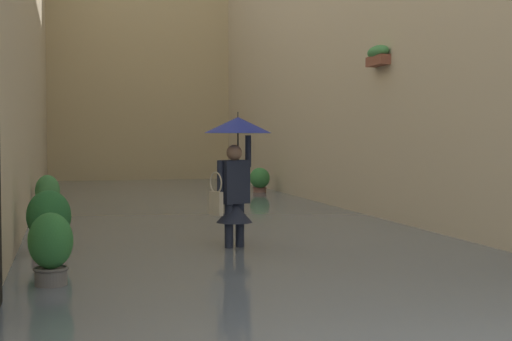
% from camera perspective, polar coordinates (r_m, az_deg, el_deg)
% --- Properties ---
extents(ground_plane, '(60.00, 60.00, 0.00)m').
position_cam_1_polar(ground_plane, '(14.97, -4.74, -3.94)').
color(ground_plane, '#605B56').
extents(flood_water, '(7.10, 28.51, 0.19)m').
position_cam_1_polar(flood_water, '(14.96, -4.74, -3.57)').
color(flood_water, slate).
rests_on(flood_water, ground_plane).
extents(building_facade_far, '(9.90, 1.80, 11.87)m').
position_cam_1_polar(building_facade_far, '(27.26, -9.18, 11.52)').
color(building_facade_far, tan).
rests_on(building_facade_far, ground_plane).
extents(person_wading, '(0.94, 0.94, 2.05)m').
position_cam_1_polar(person_wading, '(10.10, -1.57, 0.79)').
color(person_wading, '#2D2319').
rests_on(person_wading, ground_plane).
extents(potted_plant_near_right, '(0.57, 0.57, 1.02)m').
position_cam_1_polar(potted_plant_near_right, '(9.93, -15.73, -4.14)').
color(potted_plant_near_right, '#9E563D').
rests_on(potted_plant_near_right, ground_plane).
extents(potted_plant_mid_right, '(0.46, 0.46, 1.00)m').
position_cam_1_polar(potted_plant_mid_right, '(14.31, -15.83, -2.26)').
color(potted_plant_mid_right, '#66605B').
rests_on(potted_plant_mid_right, ground_plane).
extents(potted_plant_far_right, '(0.45, 0.45, 0.94)m').
position_cam_1_polar(potted_plant_far_right, '(7.86, -15.60, -6.12)').
color(potted_plant_far_right, '#66605B').
rests_on(potted_plant_far_right, ground_plane).
extents(potted_plant_mid_left, '(0.55, 0.55, 0.86)m').
position_cam_1_polar(potted_plant_mid_left, '(20.13, 0.29, -0.82)').
color(potted_plant_mid_left, brown).
rests_on(potted_plant_mid_left, ground_plane).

